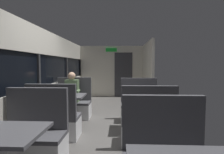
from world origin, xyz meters
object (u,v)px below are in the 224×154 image
bench_mid_window_facing_entry (73,106)px  bench_rear_aisle_facing_end (147,127)px  seated_passenger (72,99)px  dining_table_rear_aisle (143,102)px  bench_rear_aisle_facing_entry (139,108)px  dining_table_near_window (1,140)px  bench_mid_window_facing_end (55,122)px  bench_near_window_facing_entry (33,141)px  dining_table_mid_window (65,99)px

bench_mid_window_facing_entry → bench_rear_aisle_facing_end: bearing=-41.8°
seated_passenger → bench_rear_aisle_facing_end: bearing=-40.5°
bench_mid_window_facing_entry → bench_rear_aisle_facing_end: 2.40m
bench_mid_window_facing_entry → dining_table_rear_aisle: bench_mid_window_facing_entry is taller
seated_passenger → bench_rear_aisle_facing_entry: bearing=-4.1°
bench_mid_window_facing_entry → bench_rear_aisle_facing_end: same height
dining_table_near_window → bench_mid_window_facing_end: (0.00, 1.58, -0.31)m
bench_mid_window_facing_end → bench_mid_window_facing_entry: size_ratio=1.00×
dining_table_near_window → dining_table_rear_aisle: 2.74m
bench_mid_window_facing_end → bench_rear_aisle_facing_end: bearing=-6.4°
bench_mid_window_facing_end → dining_table_rear_aisle: size_ratio=1.22×
bench_mid_window_facing_end → bench_rear_aisle_facing_end: same height
bench_mid_window_facing_entry → bench_near_window_facing_entry: bearing=-90.0°
dining_table_mid_window → bench_rear_aisle_facing_end: size_ratio=0.82×
dining_table_near_window → bench_mid_window_facing_entry: bearing=90.0°
bench_near_window_facing_entry → dining_table_mid_window: bearing=90.0°
bench_mid_window_facing_entry → bench_mid_window_facing_end: bearing=-90.0°
dining_table_rear_aisle → seated_passenger: size_ratio=0.71×
dining_table_near_window → seated_passenger: bearing=90.0°
bench_near_window_facing_entry → seated_passenger: size_ratio=0.87×
dining_table_near_window → dining_table_mid_window: size_ratio=1.00×
bench_near_window_facing_entry → bench_rear_aisle_facing_end: bearing=20.7°
dining_table_mid_window → bench_rear_aisle_facing_end: bearing=-26.7°
dining_table_mid_window → bench_mid_window_facing_entry: 0.77m
dining_table_mid_window → bench_rear_aisle_facing_entry: (1.79, 0.50, -0.31)m
bench_rear_aisle_facing_end → bench_near_window_facing_entry: bearing=-159.3°
bench_near_window_facing_entry → bench_mid_window_facing_entry: 2.27m
dining_table_near_window → seated_passenger: (0.00, 2.90, -0.10)m
dining_table_near_window → bench_rear_aisle_facing_entry: bench_rear_aisle_facing_entry is taller
bench_rear_aisle_facing_end → seated_passenger: (-1.79, 1.53, 0.21)m
dining_table_mid_window → bench_mid_window_facing_end: (0.00, -0.70, -0.31)m
dining_table_near_window → bench_mid_window_facing_end: size_ratio=0.82×
dining_table_near_window → dining_table_mid_window: same height
bench_near_window_facing_entry → dining_table_near_window: bearing=-90.0°
bench_near_window_facing_entry → bench_mid_window_facing_end: (0.00, 0.88, 0.00)m
bench_rear_aisle_facing_end → seated_passenger: 2.36m
bench_near_window_facing_entry → seated_passenger: seated_passenger is taller
dining_table_mid_window → seated_passenger: 0.64m
bench_mid_window_facing_end → seated_passenger: (0.00, 1.33, 0.21)m
dining_table_near_window → dining_table_rear_aisle: size_ratio=1.00×
bench_mid_window_facing_entry → seated_passenger: (0.00, -0.07, 0.21)m
dining_table_near_window → dining_table_rear_aisle: bearing=49.2°
bench_rear_aisle_facing_entry → bench_mid_window_facing_end: bearing=-146.2°
bench_mid_window_facing_end → dining_table_mid_window: bearing=90.0°
dining_table_near_window → bench_rear_aisle_facing_end: bearing=37.5°
bench_near_window_facing_entry → dining_table_rear_aisle: 2.28m
bench_near_window_facing_entry → dining_table_mid_window: bench_near_window_facing_entry is taller
dining_table_near_window → bench_rear_aisle_facing_entry: bearing=57.2°
dining_table_near_window → dining_table_mid_window: bearing=90.0°
dining_table_near_window → seated_passenger: size_ratio=0.71×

